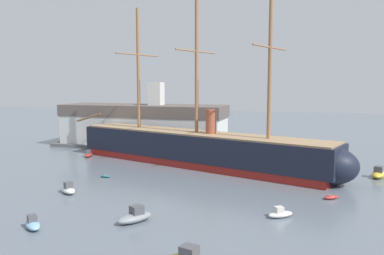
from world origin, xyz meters
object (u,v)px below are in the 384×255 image
motorboat_near_centre (135,216)px  motorboat_far_left (89,154)px  motorboat_distant_centre (237,152)px  dockside_warehouse_left (144,126)px  motorboat_mid_left (68,189)px  dinghy_alongside_bow (105,176)px  seagull_in_flight (159,53)px  motorboat_foreground_left (33,224)px  dinghy_alongside_stern (331,197)px  tall_ship (196,148)px  motorboat_far_right (378,173)px  motorboat_mid_right (280,214)px

motorboat_near_centre → motorboat_far_left: (-26.37, 33.96, -0.16)m
motorboat_far_left → motorboat_distant_centre: (30.09, 11.25, 0.07)m
motorboat_near_centre → dockside_warehouse_left: bearing=112.2°
motorboat_mid_left → dinghy_alongside_bow: (0.52, 9.96, -0.36)m
motorboat_distant_centre → seagull_in_flight: seagull_in_flight is taller
dockside_warehouse_left → motorboat_foreground_left: bearing=-79.0°
dinghy_alongside_stern → motorboat_far_left: (-48.29, 18.16, 0.23)m
motorboat_foreground_left → motorboat_near_centre: motorboat_near_centre is taller
motorboat_near_centre → seagull_in_flight: seagull_in_flight is taller
tall_ship → motorboat_mid_left: bearing=-117.8°
motorboat_far_right → dockside_warehouse_left: (-50.74, 19.27, 4.51)m
motorboat_distant_centre → motorboat_foreground_left: bearing=-105.2°
dinghy_alongside_bow → seagull_in_flight: (11.92, -5.59, 19.67)m
motorboat_foreground_left → dinghy_alongside_bow: (-3.86, 23.15, -0.28)m
tall_ship → motorboat_mid_left: tall_ship is taller
dockside_warehouse_left → motorboat_distant_centre: bearing=-12.0°
motorboat_near_centre → dinghy_alongside_bow: bearing=127.0°
motorboat_distant_centre → motorboat_mid_right: bearing=-72.8°
motorboat_mid_right → motorboat_far_left: size_ratio=0.91×
motorboat_distant_centre → motorboat_far_left: bearing=-159.5°
motorboat_far_left → dinghy_alongside_stern: bearing=-20.6°
motorboat_distant_centre → dockside_warehouse_left: bearing=168.0°
motorboat_foreground_left → seagull_in_flight: size_ratio=4.01×
motorboat_far_right → motorboat_foreground_left: bearing=-138.0°
dinghy_alongside_bow → motorboat_distant_centre: motorboat_distant_centre is taller
motorboat_far_right → motorboat_distant_centre: size_ratio=1.24×
motorboat_mid_left → seagull_in_flight: (12.44, 4.37, 19.31)m
dinghy_alongside_bow → motorboat_mid_right: bearing=-22.1°
dinghy_alongside_bow → motorboat_far_left: motorboat_far_left is taller
tall_ship → dinghy_alongside_bow: size_ratio=33.08×
motorboat_foreground_left → dinghy_alongside_bow: 23.47m
motorboat_foreground_left → motorboat_mid_left: 13.89m
motorboat_mid_right → motorboat_near_centre: bearing=-158.3°
motorboat_near_centre → dinghy_alongside_bow: motorboat_near_centre is taller
dinghy_alongside_bow → dinghy_alongside_stern: 35.73m
motorboat_far_right → dockside_warehouse_left: dockside_warehouse_left is taller
motorboat_mid_right → motorboat_far_left: motorboat_far_left is taller
tall_ship → motorboat_mid_right: (17.50, -25.72, -2.92)m
tall_ship → motorboat_mid_right: size_ratio=18.74×
dinghy_alongside_stern → motorboat_far_right: (8.25, 15.31, 0.43)m
dockside_warehouse_left → motorboat_far_right: bearing=-20.8°
dinghy_alongside_stern → motorboat_distant_centre: bearing=121.7°
motorboat_mid_right → motorboat_distant_centre: (-12.02, 38.94, 0.11)m
motorboat_far_right → motorboat_mid_left: bearing=-152.8°
dinghy_alongside_bow → dockside_warehouse_left: size_ratio=0.04×
motorboat_distant_centre → dockside_warehouse_left: (-24.30, 5.18, 4.63)m
motorboat_near_centre → dinghy_alongside_bow: 22.82m
motorboat_mid_right → dinghy_alongside_bow: bearing=157.9°
motorboat_foreground_left → motorboat_far_left: 42.24m
motorboat_far_left → motorboat_foreground_left: bearing=-67.0°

